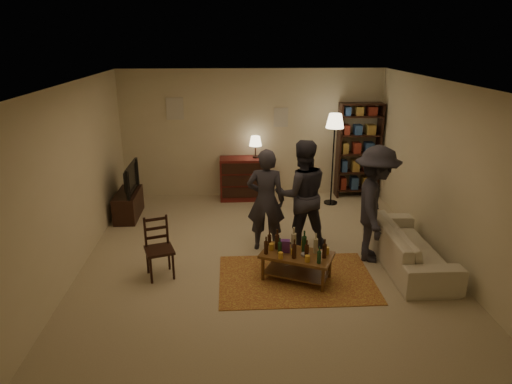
{
  "coord_description": "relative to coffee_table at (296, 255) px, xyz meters",
  "views": [
    {
      "loc": [
        -0.47,
        -6.53,
        3.32
      ],
      "look_at": [
        -0.09,
        0.1,
        1.04
      ],
      "focal_mm": 32.0,
      "sensor_mm": 36.0,
      "label": 1
    }
  ],
  "objects": [
    {
      "name": "floor",
      "position": [
        -0.43,
        0.76,
        -0.37
      ],
      "size": [
        6.0,
        6.0,
        0.0
      ],
      "primitive_type": "plane",
      "color": "#C6B793",
      "rests_on": "ground"
    },
    {
      "name": "tv_stand",
      "position": [
        -2.88,
        2.56,
        0.01
      ],
      "size": [
        0.4,
        1.0,
        1.06
      ],
      "color": "black",
      "rests_on": "ground"
    },
    {
      "name": "rug",
      "position": [
        0.01,
        -0.01,
        -0.37
      ],
      "size": [
        2.2,
        1.5,
        0.01
      ],
      "primitive_type": "cube",
      "color": "maroon",
      "rests_on": "ground"
    },
    {
      "name": "room_shell",
      "position": [
        -1.08,
        3.74,
        1.44
      ],
      "size": [
        6.0,
        6.0,
        6.0
      ],
      "color": "beige",
      "rests_on": "ground"
    },
    {
      "name": "dining_chair",
      "position": [
        -1.96,
        0.25,
        0.09
      ],
      "size": [
        0.49,
        0.49,
        0.9
      ],
      "rotation": [
        0.0,
        0.0,
        0.32
      ],
      "color": "black",
      "rests_on": "ground"
    },
    {
      "name": "bookshelf",
      "position": [
        1.82,
        3.54,
        0.66
      ],
      "size": [
        0.9,
        0.34,
        2.02
      ],
      "color": "black",
      "rests_on": "ground"
    },
    {
      "name": "person_right",
      "position": [
        0.23,
        1.1,
        0.53
      ],
      "size": [
        0.92,
        0.75,
        1.8
      ],
      "primitive_type": "imported",
      "rotation": [
        0.0,
        0.0,
        3.22
      ],
      "color": "#2A2A32",
      "rests_on": "ground"
    },
    {
      "name": "sofa",
      "position": [
        1.77,
        0.36,
        -0.07
      ],
      "size": [
        0.81,
        2.08,
        0.61
      ],
      "primitive_type": "imported",
      "rotation": [
        0.0,
        0.0,
        1.57
      ],
      "color": "beige",
      "rests_on": "ground"
    },
    {
      "name": "person_by_sofa",
      "position": [
        1.27,
        0.58,
        0.53
      ],
      "size": [
        0.96,
        1.3,
        1.81
      ],
      "primitive_type": "imported",
      "rotation": [
        0.0,
        0.0,
        1.3
      ],
      "color": "#27272F",
      "rests_on": "ground"
    },
    {
      "name": "coffee_table",
      "position": [
        0.0,
        0.0,
        0.0
      ],
      "size": [
        1.12,
        0.91,
        0.74
      ],
      "rotation": [
        0.0,
        0.0,
        -0.44
      ],
      "color": "brown",
      "rests_on": "ground"
    },
    {
      "name": "floor_lamp",
      "position": [
        1.17,
        3.08,
        1.23
      ],
      "size": [
        0.36,
        0.36,
        1.87
      ],
      "color": "black",
      "rests_on": "ground"
    },
    {
      "name": "person_left",
      "position": [
        -0.35,
        1.03,
        0.47
      ],
      "size": [
        0.66,
        0.48,
        1.68
      ],
      "primitive_type": "imported",
      "rotation": [
        0.0,
        0.0,
        3.0
      ],
      "color": "#2B2A33",
      "rests_on": "ground"
    },
    {
      "name": "dresser",
      "position": [
        -0.62,
        3.47,
        0.1
      ],
      "size": [
        1.0,
        0.5,
        1.36
      ],
      "color": "maroon",
      "rests_on": "ground"
    }
  ]
}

